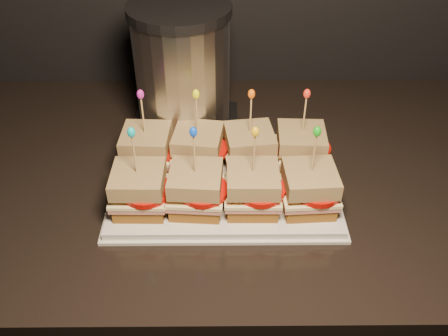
{
  "coord_description": "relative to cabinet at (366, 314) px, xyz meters",
  "views": [
    {
      "loc": [
        -0.28,
        0.95,
        1.47
      ],
      "look_at": [
        -0.28,
        1.6,
        0.94
      ],
      "focal_mm": 40.0,
      "sensor_mm": 36.0,
      "label": 1
    }
  ],
  "objects": [
    {
      "name": "sandwich_3_tomato",
      "position": [
        -0.2,
        -0.02,
        0.52
      ],
      "size": [
        0.08,
        0.08,
        0.01
      ],
      "primitive_type": "cylinder",
      "color": "#B60D06",
      "rests_on": "sandwich_3_cheese"
    },
    {
      "name": "appliance_base",
      "position": [
        -0.42,
        0.1,
        0.48
      ],
      "size": [
        0.21,
        0.17,
        0.03
      ],
      "primitive_type": "cube",
      "rotation": [
        0.0,
        0.0,
        -0.01
      ],
      "color": "#262628",
      "rests_on": "granite_slab"
    },
    {
      "name": "sandwich_1_bread_top",
      "position": [
        -0.39,
        -0.02,
        0.54
      ],
      "size": [
        0.09,
        0.09,
        0.03
      ],
      "primitive_type": "cube",
      "rotation": [
        0.0,
        0.0,
        -0.14
      ],
      "color": "brown",
      "rests_on": "sandwich_1_tomato"
    },
    {
      "name": "sandwich_4_bread_bot",
      "position": [
        -0.48,
        -0.12,
        0.49
      ],
      "size": [
        0.08,
        0.08,
        0.02
      ],
      "primitive_type": "cube",
      "rotation": [
        0.0,
        0.0,
        -0.02
      ],
      "color": "brown",
      "rests_on": "platter"
    },
    {
      "name": "sandwich_1_tomato",
      "position": [
        -0.38,
        -0.02,
        0.52
      ],
      "size": [
        0.08,
        0.08,
        0.01
      ],
      "primitive_type": "cylinder",
      "color": "#B60D06",
      "rests_on": "sandwich_1_cheese"
    },
    {
      "name": "sandwich_0_bread_bot",
      "position": [
        -0.48,
        -0.02,
        0.49
      ],
      "size": [
        0.08,
        0.08,
        0.02
      ],
      "primitive_type": "cube",
      "rotation": [
        0.0,
        0.0,
        -0.06
      ],
      "color": "brown",
      "rests_on": "platter"
    },
    {
      "name": "sandwich_6_bread_top",
      "position": [
        -0.3,
        -0.12,
        0.54
      ],
      "size": [
        0.08,
        0.08,
        0.03
      ],
      "primitive_type": "cube",
      "rotation": [
        0.0,
        0.0,
        -0.01
      ],
      "color": "brown",
      "rests_on": "sandwich_6_tomato"
    },
    {
      "name": "sandwich_4_pick",
      "position": [
        -0.48,
        -0.12,
        0.58
      ],
      "size": [
        0.0,
        0.0,
        0.09
      ],
      "primitive_type": "cylinder",
      "color": "tan",
      "rests_on": "sandwich_4_bread_top"
    },
    {
      "name": "sandwich_2_bread_top",
      "position": [
        -0.3,
        -0.02,
        0.54
      ],
      "size": [
        0.09,
        0.09,
        0.03
      ],
      "primitive_type": "cube",
      "rotation": [
        0.0,
        0.0,
        0.13
      ],
      "color": "brown",
      "rests_on": "sandwich_2_tomato"
    },
    {
      "name": "sandwich_3_frill",
      "position": [
        -0.21,
        -0.02,
        0.63
      ],
      "size": [
        0.01,
        0.01,
        0.02
      ],
      "primitive_type": "ellipsoid",
      "color": "red",
      "rests_on": "sandwich_3_pick"
    },
    {
      "name": "sandwich_1_cheese",
      "position": [
        -0.39,
        -0.02,
        0.51
      ],
      "size": [
        0.1,
        0.1,
        0.01
      ],
      "primitive_type": "cube",
      "rotation": [
        0.0,
        0.0,
        -0.14
      ],
      "color": "#FFEEA6",
      "rests_on": "sandwich_1_ham"
    },
    {
      "name": "sandwich_6_tomato",
      "position": [
        -0.29,
        -0.13,
        0.52
      ],
      "size": [
        0.08,
        0.08,
        0.01
      ],
      "primitive_type": "cylinder",
      "color": "#B60D06",
      "rests_on": "sandwich_6_cheese"
    },
    {
      "name": "sandwich_2_pick",
      "position": [
        -0.3,
        -0.02,
        0.58
      ],
      "size": [
        0.0,
        0.0,
        0.09
      ],
      "primitive_type": "cylinder",
      "color": "tan",
      "rests_on": "sandwich_2_bread_top"
    },
    {
      "name": "sandwich_2_cheese",
      "position": [
        -0.3,
        -0.02,
        0.51
      ],
      "size": [
        0.1,
        0.1,
        0.01
      ],
      "primitive_type": "cube",
      "rotation": [
        0.0,
        0.0,
        0.13
      ],
      "color": "#FFEEA6",
      "rests_on": "sandwich_2_ham"
    },
    {
      "name": "sandwich_1_pick",
      "position": [
        -0.39,
        -0.02,
        0.58
      ],
      "size": [
        0.0,
        0.0,
        0.09
      ],
      "primitive_type": "cylinder",
      "color": "tan",
      "rests_on": "sandwich_1_bread_top"
    },
    {
      "name": "sandwich_6_cheese",
      "position": [
        -0.3,
        -0.12,
        0.51
      ],
      "size": [
        0.09,
        0.09,
        0.01
      ],
      "primitive_type": "cube",
      "rotation": [
        0.0,
        0.0,
        -0.01
      ],
      "color": "#FFEEA6",
      "rests_on": "sandwich_6_ham"
    },
    {
      "name": "sandwich_5_bread_top",
      "position": [
        -0.39,
        -0.12,
        0.54
      ],
      "size": [
        0.09,
        0.09,
        0.03
      ],
      "primitive_type": "cube",
      "rotation": [
        0.0,
        0.0,
        -0.07
      ],
      "color": "brown",
      "rests_on": "sandwich_5_tomato"
    },
    {
      "name": "sandwich_4_bread_top",
      "position": [
        -0.48,
        -0.12,
        0.54
      ],
      "size": [
        0.08,
        0.08,
        0.03
      ],
      "primitive_type": "cube",
      "rotation": [
        0.0,
        0.0,
        -0.02
      ],
      "color": "brown",
      "rests_on": "sandwich_4_tomato"
    },
    {
      "name": "sandwich_4_cheese",
      "position": [
        -0.48,
        -0.12,
        0.51
      ],
      "size": [
        0.09,
        0.09,
        0.01
      ],
      "primitive_type": "cube",
      "rotation": [
        0.0,
        0.0,
        -0.02
      ],
      "color": "#FFEEA6",
      "rests_on": "sandwich_4_ham"
    },
    {
      "name": "sandwich_3_pick",
      "position": [
        -0.21,
        -0.02,
        0.58
      ],
      "size": [
        0.0,
        0.0,
        0.09
      ],
      "primitive_type": "cylinder",
      "color": "tan",
      "rests_on": "sandwich_3_bread_top"
    },
    {
      "name": "sandwich_6_pick",
      "position": [
        -0.3,
        -0.12,
        0.58
      ],
      "size": [
        0.0,
        0.0,
        0.09
      ],
      "primitive_type": "cylinder",
      "color": "tan",
      "rests_on": "sandwich_6_bread_top"
    },
    {
      "name": "sandwich_4_frill",
      "position": [
        -0.48,
        -0.12,
        0.63
      ],
      "size": [
        0.01,
        0.01,
        0.02
      ],
      "primitive_type": "ellipsoid",
      "color": "#0BB0B3",
      "rests_on": "sandwich_4_pick"
    },
    {
      "name": "sandwich_7_ham",
      "position": [
        -0.21,
        -0.12,
        0.51
      ],
      "size": [
        0.09,
        0.09,
        0.01
      ],
      "primitive_type": "cube",
      "rotation": [
        0.0,
        0.0,
        0.06
      ],
      "color": "#BD6A5F",
      "rests_on": "sandwich_7_bread_bot"
    },
    {
      "name": "appliance_lid",
      "position": [
        -0.42,
        0.1,
        0.72
      ],
      "size": [
        0.18,
        0.18,
        0.02
      ],
      "primitive_type": "cylinder",
      "color": "#262628",
      "rests_on": "appliance_body"
    },
    {
      "name": "sandwich_3_bread_top",
      "position": [
        -0.21,
        -0.02,
        0.54
      ],
      "size": [
        0.09,
        0.09,
        0.03
      ],
      "primitive_type": "cube",
      "rotation": [
        0.0,
        0.0,
        -0.04
      ],
      "color": "brown",
      "rests_on": "sandwich_3_tomato"
    },
    {
      "name": "sandwich_0_ham",
      "position": [
        -0.48,
        -0.02,
        0.51
      ],
      "size": [
        0.09,
        0.09,
        0.01
      ],
      "primitive_type": "cube",
      "rotation": [
        0.0,
        0.0,
        -0.06
      ],
      "color": "#BD6A5F",
      "rests_on": "sandwich_0_bread_bot"
    },
    {
      "name": "sandwich_2_frill",
      "position": [
        -0.3,
        -0.02,
        0.63
      ],
      "size": [
        0.01,
        0.01,
        0.02
      ],
      "primitive_type": "ellipsoid",
      "color": "#F86308",
      "rests_on": "sandwich_2_pick"
    },
    {
      "name": "granite_slab",
      "position": [
        0.0,
        -0.0,
        0.44
      ],
      "size": [
        2.7,
        0.68,
        0.04
      ],
      "primitive_type": "cube",
      "color": "black",
      "rests_on": "cabinet"
    },
    {
      "name": "sandwich_6_bread_bot",
      "position": [
        -0.3,
        -0.12,
        0.49
      ],
      "size": [
        0.08,
        0.08,
        0.02
      ],
      "primitive_type": "cube",
      "rotation": [
        0.0,
        0.0,
        -0.01
      ],
      "color": "brown",
      "rests_on": "platter"
    },
    {
      "name": "sandwich_7_pick",
      "position": [
        -0.21,
        -0.12,
        0.58
      ],
      "size": [
        0.0,
        0.0,
        0.09
      ],
      "primitive_type": "cylinder",
      "color": "tan",
      "rests_on": "sandwich_7_bread_top"
    },
    {
      "name": "sandwich_2_bread_bot",
      "position": [
        -0.3,
        -0.02,
        0.49
      ],
      "size": [
        0.09,
        0.09,
        0.02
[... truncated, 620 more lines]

